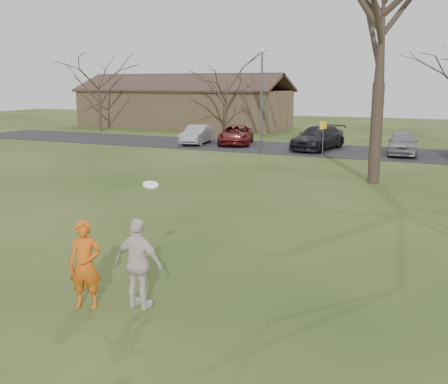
{
  "coord_description": "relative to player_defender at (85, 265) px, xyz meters",
  "views": [
    {
      "loc": [
        5.41,
        -7.76,
        4.19
      ],
      "look_at": [
        0.0,
        4.0,
        1.5
      ],
      "focal_mm": 41.99,
      "sensor_mm": 36.0,
      "label": 1
    }
  ],
  "objects": [
    {
      "name": "catching_play",
      "position": [
        1.2,
        0.02,
        0.19
      ],
      "size": [
        0.99,
        0.45,
        2.33
      ],
      "color": "beige",
      "rests_on": "ground"
    },
    {
      "name": "player_defender",
      "position": [
        0.0,
        0.0,
        0.0
      ],
      "size": [
        0.73,
        0.6,
        1.7
      ],
      "primitive_type": "imported",
      "rotation": [
        0.0,
        0.0,
        0.36
      ],
      "color": "#CE5711",
      "rests_on": "ground"
    },
    {
      "name": "lamp_post",
      "position": [
        -5.13,
        22.85,
        3.12
      ],
      "size": [
        0.34,
        0.34,
        6.27
      ],
      "color": "#47474C",
      "rests_on": "ground"
    },
    {
      "name": "building",
      "position": [
        -19.13,
        38.35,
        1.08
      ],
      "size": [
        20.6,
        8.5,
        5.14
      ],
      "color": "#8C6D4C",
      "rests_on": "ground"
    },
    {
      "name": "big_tree",
      "position": [
        2.87,
        15.35,
        6.15
      ],
      "size": [
        9.0,
        9.0,
        14.0
      ],
      "primitive_type": null,
      "color": "#352821",
      "rests_on": "ground"
    },
    {
      "name": "car_1",
      "position": [
        -10.64,
        24.99,
        -0.16
      ],
      "size": [
        1.89,
        4.12,
        1.31
      ],
      "primitive_type": "imported",
      "rotation": [
        0.0,
        0.0,
        0.13
      ],
      "color": "#949297",
      "rests_on": "parking_strip"
    },
    {
      "name": "parking_strip",
      "position": [
        0.87,
        25.35,
        -0.83
      ],
      "size": [
        62.0,
        6.5,
        0.04
      ],
      "primitive_type": "cube",
      "color": "black",
      "rests_on": "ground"
    },
    {
      "name": "sign_yellow",
      "position": [
        -1.13,
        22.35,
        0.6
      ],
      "size": [
        0.35,
        0.35,
        2.08
      ],
      "color": "#47474C",
      "rests_on": "ground"
    },
    {
      "name": "ground",
      "position": [
        0.87,
        0.35,
        -0.85
      ],
      "size": [
        120.0,
        120.0,
        0.0
      ],
      "primitive_type": "plane",
      "color": "#1E380F",
      "rests_on": "ground"
    },
    {
      "name": "car_3",
      "position": [
        -2.21,
        25.46,
        -0.07
      ],
      "size": [
        2.85,
        5.35,
        1.48
      ],
      "primitive_type": "imported",
      "rotation": [
        0.0,
        0.0,
        -0.16
      ],
      "color": "black",
      "rests_on": "parking_strip"
    },
    {
      "name": "car_4",
      "position": [
        2.98,
        25.06,
        -0.1
      ],
      "size": [
        2.11,
        4.3,
        1.41
      ],
      "primitive_type": "imported",
      "rotation": [
        0.0,
        0.0,
        0.11
      ],
      "color": "gray",
      "rests_on": "parking_strip"
    },
    {
      "name": "car_2",
      "position": [
        -8.13,
        25.9,
        -0.16
      ],
      "size": [
        3.46,
        5.11,
        1.3
      ],
      "primitive_type": "imported",
      "rotation": [
        0.0,
        0.0,
        0.3
      ],
      "color": "maroon",
      "rests_on": "parking_strip"
    }
  ]
}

